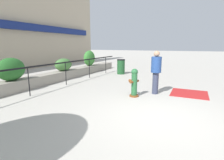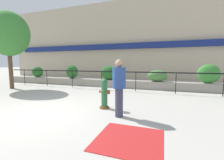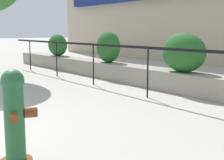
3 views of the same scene
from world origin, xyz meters
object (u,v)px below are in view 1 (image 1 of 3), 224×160
(hedge_bush_2, at_px, (11,69))
(fire_hydrant, at_px, (134,82))
(trash_bin, at_px, (121,67))
(hedge_bush_3, at_px, (63,65))
(pedestrian, at_px, (156,70))
(hedge_bush_4, at_px, (89,58))

(hedge_bush_2, bearing_deg, fire_hydrant, -71.60)
(hedge_bush_2, relative_size, trash_bin, 1.21)
(hedge_bush_2, xyz_separation_m, hedge_bush_3, (3.19, 0.00, -0.12))
(hedge_bush_2, distance_m, pedestrian, 5.91)
(hedge_bush_3, bearing_deg, hedge_bush_4, 0.00)
(hedge_bush_4, height_order, fire_hydrant, hedge_bush_4)
(hedge_bush_4, xyz_separation_m, trash_bin, (0.40, -2.27, -0.53))
(fire_hydrant, xyz_separation_m, trash_bin, (4.76, 2.51, -0.04))
(hedge_bush_2, xyz_separation_m, hedge_bush_4, (5.94, 0.00, 0.06))
(pedestrian, xyz_separation_m, trash_bin, (4.02, 3.16, -0.48))
(fire_hydrant, xyz_separation_m, pedestrian, (0.74, -0.65, 0.44))
(hedge_bush_2, relative_size, pedestrian, 0.71)
(hedge_bush_3, relative_size, fire_hydrant, 1.12)
(fire_hydrant, bearing_deg, hedge_bush_2, 108.40)
(hedge_bush_2, bearing_deg, pedestrian, -66.78)
(fire_hydrant, relative_size, trash_bin, 1.07)
(hedge_bush_3, distance_m, trash_bin, 3.90)
(fire_hydrant, bearing_deg, hedge_bush_4, 47.63)
(fire_hydrant, height_order, trash_bin, fire_hydrant)
(hedge_bush_2, height_order, pedestrian, pedestrian)
(hedge_bush_4, distance_m, pedestrian, 6.52)
(hedge_bush_3, bearing_deg, pedestrian, -99.02)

